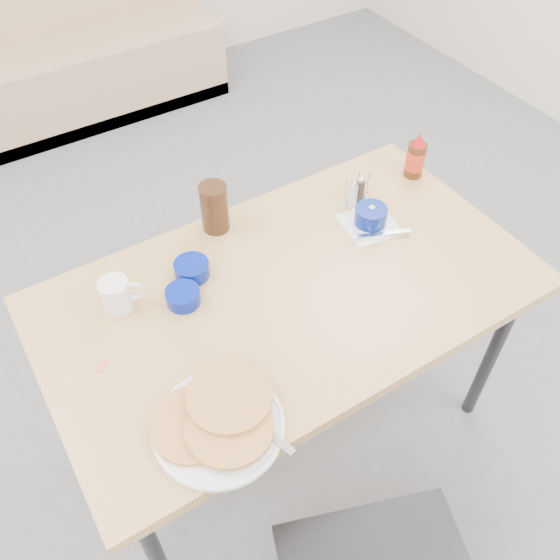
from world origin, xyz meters
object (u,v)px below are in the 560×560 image
creamer_bowl (192,269)px  pancake_plate (218,421)px  booth_bench (53,58)px  condiment_caddy (356,192)px  butter_bowl (183,297)px  amber_tumbler (214,208)px  dining_table (290,303)px  coffee_mug (117,294)px  grits_setting (371,218)px  syrup_bottle (416,158)px

creamer_bowl → pancake_plate: bearing=-109.2°
booth_bench → condiment_caddy: (0.39, -2.32, 0.45)m
butter_bowl → amber_tumbler: (0.22, 0.22, 0.06)m
booth_bench → dining_table: booth_bench is taller
coffee_mug → condiment_caddy: 0.82m
grits_setting → creamer_bowl: size_ratio=1.97×
booth_bench → syrup_bottle: 2.45m
pancake_plate → syrup_bottle: syrup_bottle is taller
coffee_mug → amber_tumbler: size_ratio=0.75×
pancake_plate → creamer_bowl: 0.50m
amber_tumbler → syrup_bottle: (0.70, -0.12, -0.01)m
booth_bench → amber_tumbler: size_ratio=11.89×
condiment_caddy → pancake_plate: bearing=-164.9°
creamer_bowl → amber_tumbler: amber_tumbler is taller
pancake_plate → condiment_caddy: (0.76, 0.48, 0.01)m
condiment_caddy → syrup_bottle: size_ratio=0.63×
booth_bench → grits_setting: (0.36, -2.44, 0.44)m
condiment_caddy → syrup_bottle: bearing=-15.2°
butter_bowl → creamer_bowl: bearing=50.1°
pancake_plate → creamer_bowl: size_ratio=3.05×
dining_table → syrup_bottle: size_ratio=8.51×
pancake_plate → grits_setting: 0.82m
dining_table → creamer_bowl: creamer_bowl is taller
dining_table → coffee_mug: size_ratio=11.68×
amber_tumbler → condiment_caddy: (0.44, -0.13, -0.04)m
dining_table → grits_setting: size_ratio=6.98×
creamer_bowl → butter_bowl: creamer_bowl is taller
butter_bowl → amber_tumbler: amber_tumbler is taller
creamer_bowl → butter_bowl: size_ratio=1.05×
coffee_mug → syrup_bottle: size_ratio=0.73×
pancake_plate → amber_tumbler: (0.32, 0.61, 0.06)m
grits_setting → condiment_caddy: (0.03, 0.12, 0.01)m
booth_bench → syrup_bottle: bearing=-74.6°
pancake_plate → butter_bowl: pancake_plate is taller
pancake_plate → syrup_bottle: 1.13m
booth_bench → syrup_bottle: size_ratio=11.55×
condiment_caddy → grits_setting: bearing=-122.5°
booth_bench → amber_tumbler: booth_bench is taller
grits_setting → butter_bowl: grits_setting is taller
dining_table → syrup_bottle: 0.69m
pancake_plate → amber_tumbler: amber_tumbler is taller
coffee_mug → butter_bowl: 0.18m
coffee_mug → grits_setting: (0.79, -0.11, -0.02)m
butter_bowl → condiment_caddy: condiment_caddy is taller
creamer_bowl → butter_bowl: bearing=-129.9°
butter_bowl → amber_tumbler: bearing=45.3°
creamer_bowl → condiment_caddy: (0.60, 0.01, 0.01)m
booth_bench → condiment_caddy: booth_bench is taller
butter_bowl → grits_setting: bearing=-2.3°
booth_bench → butter_bowl: booth_bench is taller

